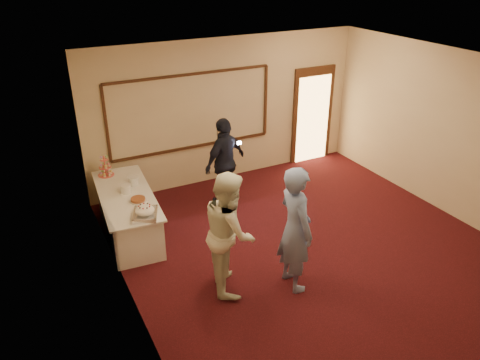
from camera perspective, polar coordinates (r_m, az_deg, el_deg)
name	(u,v)px	position (r m, az deg, el deg)	size (l,w,h in m)	color
floor	(322,258)	(7.81, 9.97, -9.38)	(7.00, 7.00, 0.00)	black
room_walls	(333,142)	(6.85, 11.27, 4.55)	(6.04, 7.04, 3.02)	beige
wall_molding	(192,112)	(9.48, -5.89, 8.27)	(3.45, 0.04, 1.55)	#361810
doorway	(312,116)	(10.98, 8.82, 7.77)	(1.05, 0.07, 2.20)	#361810
buffet_table	(128,213)	(8.38, -13.50, -3.96)	(1.06, 2.32, 0.77)	white
pavlova_tray	(145,212)	(7.41, -11.50, -3.82)	(0.50, 0.58, 0.19)	silver
cupcake_stand	(105,168)	(8.90, -16.11, 1.45)	(0.29, 0.29, 0.43)	#EC625A
plate_stack_a	(126,189)	(8.20, -13.76, -1.03)	(0.19, 0.19, 0.15)	white
plate_stack_b	(134,181)	(8.44, -12.84, -0.09)	(0.19, 0.19, 0.16)	white
tart	(138,200)	(7.91, -12.32, -2.35)	(0.28, 0.28, 0.06)	white
man	(295,229)	(6.68, 6.75, -5.95)	(0.70, 0.46, 1.92)	#798FCA
woman	(230,232)	(6.65, -1.28, -6.32)	(0.89, 0.70, 1.84)	white
guest	(225,162)	(8.90, -1.84, 2.20)	(1.03, 0.43, 1.75)	black
camera_flash	(239,143)	(8.70, -0.09, 4.55)	(0.07, 0.04, 0.05)	white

